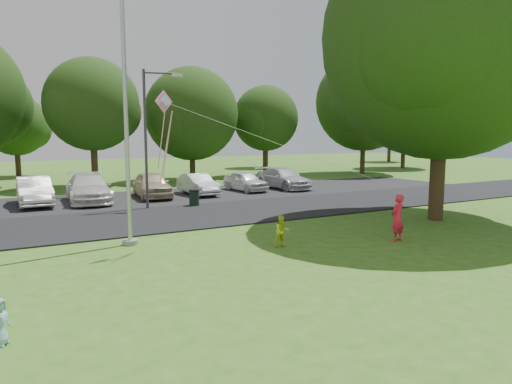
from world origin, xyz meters
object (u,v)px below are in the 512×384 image
street_lamp (151,126)px  kite (170,117)px  flagpole (126,116)px  child_yellow (282,231)px  trash_can (194,198)px  woman (397,218)px  big_tree (444,44)px

street_lamp → kite: street_lamp is taller
flagpole → child_yellow: flagpole is taller
kite → trash_can: bearing=40.1°
trash_can → woman: woman is taller
street_lamp → child_yellow: (1.47, -9.42, -3.47)m
flagpole → big_tree: bearing=-8.7°
trash_can → street_lamp: bearing=173.1°
flagpole → big_tree: 12.85m
big_tree → woman: big_tree is taller
woman → kite: 8.18m
flagpole → child_yellow: 6.17m
flagpole → woman: flagpole is taller
flagpole → big_tree: (12.34, -1.88, 3.05)m
woman → trash_can: bearing=-87.5°
flagpole → kite: 1.64m
big_tree → flagpole: bearing=171.3°
woman → kite: bearing=-35.4°
street_lamp → child_yellow: street_lamp is taller
woman → child_yellow: (-3.85, 1.18, -0.28)m
street_lamp → big_tree: size_ratio=0.53×
trash_can → big_tree: (7.58, -8.39, 6.79)m
flagpole → trash_can: 8.89m
flagpole → woman: size_ratio=6.27×
woman → big_tree: bearing=-170.5°
flagpole → woman: (8.05, -3.85, -3.37)m
big_tree → kite: 11.73m
trash_can → woman: size_ratio=0.53×
child_yellow → kite: 4.99m
street_lamp → woman: size_ratio=4.17×
woman → street_lamp: bearing=-78.5°
big_tree → child_yellow: size_ratio=12.04×
big_tree → kite: bearing=176.9°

